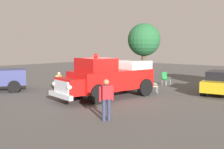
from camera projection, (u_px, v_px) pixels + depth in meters
The scene contains 9 objects.
ground_plane at pixel (109, 98), 15.19m from camera, with size 60.00×60.00×0.00m, color #514F4C.
vintage_fire_truck at pixel (109, 77), 15.18m from camera, with size 3.12×6.21×2.59m.
classic_hot_rod at pixel (222, 82), 16.44m from camera, with size 2.64×4.63×1.46m.
lawn_chair_near_truck at pixel (58, 82), 17.41m from camera, with size 0.65×0.65×1.02m.
lawn_chair_by_car at pixel (152, 84), 16.64m from camera, with size 0.69×0.69×1.02m.
lawn_chair_spare at pixel (165, 78), 20.09m from camera, with size 0.63×0.63×1.02m.
spectator_seated at pixel (60, 81), 17.36m from camera, with size 0.64×0.55×1.29m.
spectator_standing at pixel (106, 97), 10.39m from camera, with size 0.41×0.63×1.68m.
oak_tree_right at pixel (144, 40), 25.02m from camera, with size 3.12×3.12×5.19m.
Camera 1 is at (10.15, -10.99, 2.95)m, focal length 41.95 mm.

